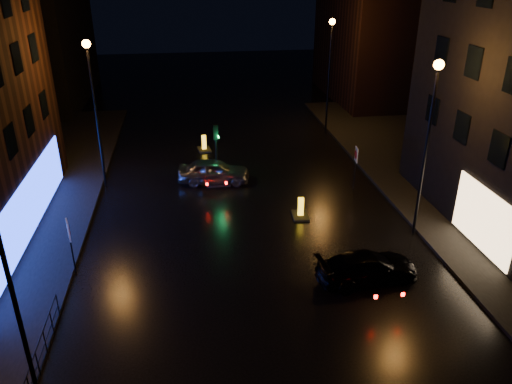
% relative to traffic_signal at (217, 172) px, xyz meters
% --- Properties ---
extents(ground, '(120.00, 120.00, 0.00)m').
position_rel_traffic_signal_xyz_m(ground, '(1.20, -14.00, -0.50)').
color(ground, black).
rests_on(ground, ground).
extents(pavement_right, '(12.00, 44.00, 0.15)m').
position_rel_traffic_signal_xyz_m(pavement_right, '(15.20, -6.00, -0.43)').
color(pavement_right, black).
rests_on(pavement_right, ground).
extents(building_far_left, '(8.00, 16.00, 14.00)m').
position_rel_traffic_signal_xyz_m(building_far_left, '(-14.80, 21.00, 6.50)').
color(building_far_left, black).
rests_on(building_far_left, ground).
extents(building_far_right, '(8.00, 14.00, 12.00)m').
position_rel_traffic_signal_xyz_m(building_far_right, '(16.20, 18.00, 5.50)').
color(building_far_right, black).
rests_on(building_far_right, ground).
extents(street_lamp_lnear, '(0.44, 0.44, 8.37)m').
position_rel_traffic_signal_xyz_m(street_lamp_lnear, '(-6.60, -16.00, 5.06)').
color(street_lamp_lnear, black).
rests_on(street_lamp_lnear, ground).
extents(street_lamp_lfar, '(0.44, 0.44, 8.37)m').
position_rel_traffic_signal_xyz_m(street_lamp_lfar, '(-6.60, -0.00, 5.06)').
color(street_lamp_lfar, black).
rests_on(street_lamp_lfar, ground).
extents(street_lamp_rnear, '(0.44, 0.44, 8.37)m').
position_rel_traffic_signal_xyz_m(street_lamp_rnear, '(9.00, -8.00, 5.06)').
color(street_lamp_rnear, black).
rests_on(street_lamp_rnear, ground).
extents(street_lamp_rfar, '(0.44, 0.44, 8.37)m').
position_rel_traffic_signal_xyz_m(street_lamp_rfar, '(9.00, 8.00, 5.06)').
color(street_lamp_rfar, black).
rests_on(street_lamp_rfar, ground).
extents(traffic_signal, '(1.40, 2.40, 3.45)m').
position_rel_traffic_signal_xyz_m(traffic_signal, '(0.00, 0.00, 0.00)').
color(traffic_signal, black).
rests_on(traffic_signal, ground).
extents(guard_railing, '(0.05, 6.04, 1.00)m').
position_rel_traffic_signal_xyz_m(guard_railing, '(-6.80, -15.00, 0.24)').
color(guard_railing, black).
rests_on(guard_railing, ground).
extents(silver_hatchback, '(4.39, 2.19, 1.44)m').
position_rel_traffic_signal_xyz_m(silver_hatchback, '(-0.22, -0.42, 0.22)').
color(silver_hatchback, '#93969A').
rests_on(silver_hatchback, ground).
extents(dark_sedan, '(4.49, 2.26, 1.25)m').
position_rel_traffic_signal_xyz_m(dark_sedan, '(5.40, -11.41, 0.12)').
color(dark_sedan, black).
rests_on(dark_sedan, ground).
extents(bollard_near, '(0.89, 1.28, 1.08)m').
position_rel_traffic_signal_xyz_m(bollard_near, '(3.93, -5.48, -0.27)').
color(bollard_near, black).
rests_on(bollard_near, ground).
extents(bollard_far, '(0.98, 1.34, 1.09)m').
position_rel_traffic_signal_xyz_m(bollard_far, '(-0.53, 5.22, -0.26)').
color(bollard_far, black).
rests_on(bollard_far, ground).
extents(road_sign_left, '(0.24, 0.61, 2.57)m').
position_rel_traffic_signal_xyz_m(road_sign_left, '(-6.70, -9.22, 1.42)').
color(road_sign_left, black).
rests_on(road_sign_left, ground).
extents(road_sign_right, '(0.14, 0.62, 2.55)m').
position_rel_traffic_signal_xyz_m(road_sign_right, '(7.77, -2.52, 1.41)').
color(road_sign_right, black).
rests_on(road_sign_right, ground).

